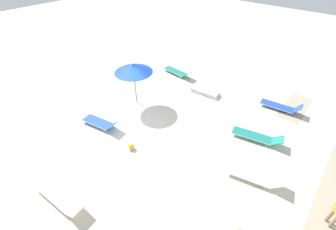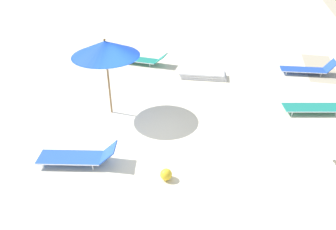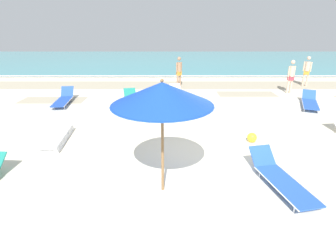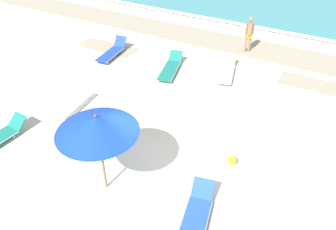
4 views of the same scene
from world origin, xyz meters
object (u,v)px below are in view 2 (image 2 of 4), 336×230
beach_umbrella (105,49)px  sun_lounger_mid_beach_pair_b (319,107)px  sun_lounger_mid_beach_solo (308,69)px  beach_ball (166,174)px  sun_lounger_under_umbrella (141,59)px  lounger_stack (203,75)px  sun_lounger_mid_beach_pair_a (78,156)px

beach_umbrella → sun_lounger_mid_beach_pair_b: beach_umbrella is taller
sun_lounger_mid_beach_solo → beach_ball: 8.62m
sun_lounger_under_umbrella → sun_lounger_mid_beach_solo: sun_lounger_mid_beach_solo is taller
beach_umbrella → sun_lounger_under_umbrella: bearing=-176.3°
beach_umbrella → sun_lounger_mid_beach_pair_b: bearing=103.2°
sun_lounger_under_umbrella → sun_lounger_mid_beach_pair_b: 7.45m
beach_umbrella → beach_ball: bearing=42.5°
sun_lounger_mid_beach_pair_b → beach_ball: size_ratio=7.88×
beach_umbrella → sun_lounger_mid_beach_solo: 8.49m
sun_lounger_mid_beach_solo → beach_ball: size_ratio=7.16×
beach_umbrella → lounger_stack: (-3.41, 2.57, -2.08)m
lounger_stack → beach_ball: size_ratio=6.57×
lounger_stack → beach_ball: bearing=-5.8°
lounger_stack → beach_umbrella: bearing=-42.4°
sun_lounger_mid_beach_pair_a → beach_ball: bearing=76.4°
sun_lounger_mid_beach_solo → sun_lounger_under_umbrella: bearing=-92.1°
beach_ball → lounger_stack: bearing=179.6°
lounger_stack → sun_lounger_mid_beach_pair_b: size_ratio=0.83×
beach_ball → sun_lounger_under_umbrella: bearing=-158.2°
lounger_stack → sun_lounger_mid_beach_pair_a: 6.54m
lounger_stack → sun_lounger_under_umbrella: bearing=-111.6°
beach_umbrella → sun_lounger_mid_beach_pair_b: (-1.57, 6.68, -2.00)m
sun_lounger_mid_beach_solo → sun_lounger_mid_beach_pair_b: bearing=-7.3°
lounger_stack → beach_ball: beach_ball is taller
sun_lounger_under_umbrella → sun_lounger_mid_beach_solo: (-0.52, 7.01, 0.01)m
sun_lounger_mid_beach_solo → lounger_stack: bearing=-78.4°
sun_lounger_mid_beach_solo → sun_lounger_mid_beach_pair_a: size_ratio=1.00×
sun_lounger_mid_beach_solo → sun_lounger_mid_beach_pair_b: 3.20m
lounger_stack → sun_lounger_mid_beach_pair_b: bearing=60.4°
beach_ball → beach_umbrella: bearing=-137.5°
beach_umbrella → sun_lounger_under_umbrella: beach_umbrella is taller
beach_umbrella → sun_lounger_under_umbrella: 4.69m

